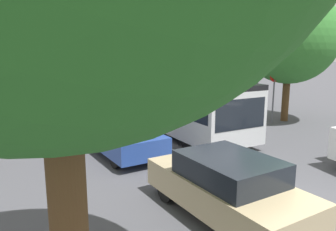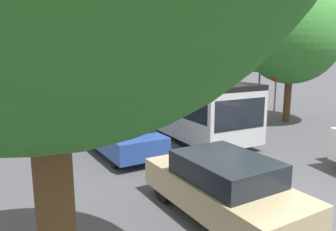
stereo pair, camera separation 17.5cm
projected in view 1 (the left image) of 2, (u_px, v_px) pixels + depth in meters
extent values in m
plane|color=#47474C|center=(303.00, 210.00, 7.64)|extent=(200.00, 200.00, 0.00)
cube|color=silver|center=(173.00, 103.00, 15.28)|extent=(3.01, 9.41, 2.00)
cube|color=black|center=(173.00, 95.00, 15.21)|extent=(3.01, 9.04, 0.88)
cube|color=black|center=(173.00, 79.00, 15.06)|extent=(3.01, 9.41, 0.20)
cube|color=silver|center=(110.00, 85.00, 22.81)|extent=(2.85, 6.48, 2.00)
cube|color=black|center=(110.00, 80.00, 22.74)|extent=(2.85, 6.23, 0.88)
cube|color=black|center=(109.00, 70.00, 22.59)|extent=(2.85, 6.48, 0.20)
cylinder|color=black|center=(130.00, 91.00, 19.67)|extent=(1.90, 1.08, 1.84)
cube|color=black|center=(240.00, 114.00, 11.29)|extent=(2.19, 0.22, 1.07)
cylinder|color=black|center=(232.00, 130.00, 13.39)|extent=(0.35, 0.99, 0.98)
cylinder|color=black|center=(189.00, 136.00, 12.39)|extent=(0.35, 0.99, 0.98)
cylinder|color=black|center=(163.00, 108.00, 18.47)|extent=(0.35, 0.99, 0.98)
cylinder|color=black|center=(128.00, 111.00, 17.47)|extent=(0.35, 0.99, 0.98)
cylinder|color=black|center=(124.00, 96.00, 23.46)|extent=(0.35, 0.99, 0.98)
cylinder|color=black|center=(96.00, 98.00, 22.46)|extent=(0.35, 0.99, 0.98)
cube|color=teal|center=(29.00, 81.00, 26.07)|extent=(2.57, 11.59, 2.02)
cube|color=black|center=(28.00, 76.00, 26.00)|extent=(2.59, 11.01, 0.85)
cube|color=silver|center=(28.00, 67.00, 25.85)|extent=(2.57, 11.59, 0.20)
cylinder|color=black|center=(8.00, 87.00, 28.82)|extent=(0.30, 1.01, 1.01)
cylinder|color=black|center=(34.00, 86.00, 29.96)|extent=(0.30, 1.01, 1.01)
cylinder|color=black|center=(22.00, 97.00, 22.78)|extent=(0.30, 1.01, 1.01)
cylinder|color=black|center=(54.00, 95.00, 23.91)|extent=(0.30, 1.01, 1.01)
cube|color=tan|center=(226.00, 192.00, 7.27)|extent=(1.81, 4.13, 0.66)
cube|color=black|center=(230.00, 168.00, 7.08)|extent=(1.63, 2.17, 0.51)
cylinder|color=black|center=(167.00, 189.00, 8.05)|extent=(0.23, 0.63, 0.63)
cylinder|color=black|center=(213.00, 178.00, 8.80)|extent=(0.23, 0.63, 0.63)
cylinder|color=black|center=(296.00, 220.00, 6.60)|extent=(0.23, 0.63, 0.63)
cube|color=#284799|center=(121.00, 137.00, 11.78)|extent=(1.83, 4.18, 0.67)
cube|color=black|center=(121.00, 122.00, 11.58)|extent=(1.66, 2.20, 0.51)
cylinder|color=black|center=(89.00, 139.00, 12.57)|extent=(0.23, 0.64, 0.63)
cylinder|color=black|center=(125.00, 134.00, 13.32)|extent=(0.23, 0.64, 0.63)
cylinder|color=black|center=(116.00, 158.00, 10.34)|extent=(0.23, 0.64, 0.63)
cylinder|color=black|center=(157.00, 151.00, 11.10)|extent=(0.23, 0.64, 0.63)
cube|color=#B21E19|center=(72.00, 115.00, 16.13)|extent=(1.70, 3.89, 0.63)
cube|color=black|center=(72.00, 104.00, 15.95)|extent=(1.54, 2.05, 0.48)
cylinder|color=black|center=(53.00, 117.00, 16.86)|extent=(0.21, 0.59, 0.59)
cylinder|color=black|center=(79.00, 114.00, 17.57)|extent=(0.21, 0.59, 0.59)
cylinder|color=black|center=(65.00, 126.00, 14.80)|extent=(0.21, 0.59, 0.59)
cylinder|color=black|center=(95.00, 123.00, 15.50)|extent=(0.21, 0.59, 0.59)
cylinder|color=#56595E|center=(129.00, 97.00, 14.11)|extent=(0.12, 0.12, 3.40)
cube|color=black|center=(129.00, 68.00, 13.86)|extent=(0.38, 0.33, 0.90)
sphere|color=red|center=(131.00, 61.00, 13.72)|extent=(0.18, 0.18, 0.18)
sphere|color=#EAAD14|center=(131.00, 68.00, 13.77)|extent=(0.18, 0.18, 0.18)
sphere|color=green|center=(131.00, 75.00, 13.83)|extent=(0.18, 0.18, 0.18)
cylinder|color=#56595E|center=(273.00, 100.00, 16.58)|extent=(0.08, 0.08, 2.40)
cylinder|color=red|center=(275.00, 75.00, 16.34)|extent=(0.70, 0.03, 0.70)
cube|color=white|center=(275.00, 75.00, 16.32)|extent=(0.50, 0.04, 0.14)
cylinder|color=#56595E|center=(257.00, 84.00, 18.39)|extent=(0.10, 0.10, 3.60)
cube|color=#197A38|center=(259.00, 57.00, 18.10)|extent=(0.40, 1.37, 0.28)
cube|color=#197A38|center=(258.00, 63.00, 18.17)|extent=(0.40, 1.37, 0.28)
cube|color=#197A38|center=(258.00, 70.00, 18.23)|extent=(0.40, 1.37, 0.28)
cylinder|color=#51381E|center=(286.00, 97.00, 17.19)|extent=(0.37, 0.37, 2.56)
ellipsoid|color=#33752D|center=(290.00, 37.00, 16.59)|extent=(4.83, 4.83, 4.70)
ellipsoid|color=#33752D|center=(281.00, 51.00, 16.51)|extent=(2.90, 2.90, 2.58)
cylinder|color=#51381E|center=(193.00, 80.00, 24.75)|extent=(0.29, 0.29, 2.93)
ellipsoid|color=#33752D|center=(194.00, 42.00, 24.20)|extent=(3.86, 3.86, 3.55)
ellipsoid|color=#33752D|center=(191.00, 50.00, 23.94)|extent=(2.32, 2.32, 1.95)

